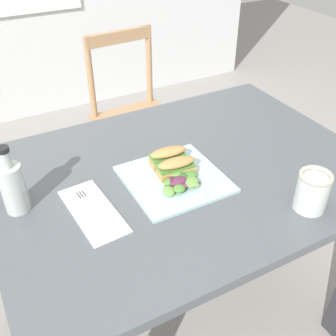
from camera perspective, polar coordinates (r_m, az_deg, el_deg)
The scene contains 11 objects.
ground_plane at distance 1.74m, azimuth -2.21°, elevation -22.28°, with size 8.30×8.30×0.00m, color gray.
dining_table at distance 1.33m, azimuth 2.12°, elevation -4.78°, with size 1.16×0.85×0.74m.
chair_wooden_far at distance 2.15m, azimuth -4.63°, elevation 7.03°, with size 0.43×0.43×0.87m.
plate_lunch at distance 1.20m, azimuth 0.91°, elevation -1.56°, with size 0.28×0.28×0.01m, color silver.
sandwich_half_front at distance 1.19m, azimuth 1.14°, elevation 0.25°, with size 0.12×0.07×0.06m.
sandwich_half_back at distance 1.24m, azimuth 0.04°, elevation 1.69°, with size 0.12×0.07×0.06m.
salad_mixed_greens at distance 1.17m, azimuth 1.77°, elevation -1.70°, with size 0.14×0.12×0.03m.
napkin_folded at distance 1.11m, azimuth -10.56°, elevation -5.98°, with size 0.11×0.26×0.00m, color white.
fork_on_napkin at distance 1.12m, azimuth -10.95°, elevation -5.35°, with size 0.04×0.19×0.00m.
bottle_cold_brew at distance 1.13m, azimuth -21.01°, elevation -2.83°, with size 0.07×0.07×0.20m.
mason_jar_iced_tea at distance 1.14m, azimuth 19.70°, elevation -3.32°, with size 0.09×0.09×0.11m.
Camera 1 is at (-0.38, -0.84, 1.47)m, focal length 43.08 mm.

